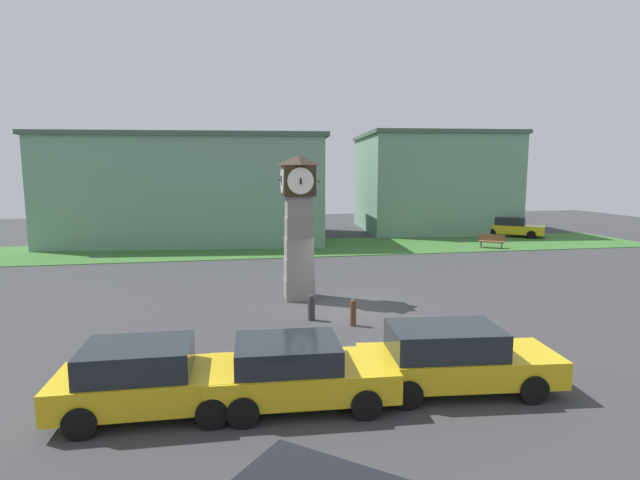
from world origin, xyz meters
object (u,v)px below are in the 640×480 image
object	(u,v)px
car_by_building	(454,358)
car_far_lot	(511,227)
bollard_mid_row	(311,307)
street_lamp_near_road	(176,193)
bollard_near_tower	(353,312)
car_navy_sedan	(149,379)
car_near_tower	(297,371)
clock_tower	(299,224)
bench	(492,240)

from	to	relation	value
car_by_building	car_far_lot	distance (m)	29.71
bollard_mid_row	street_lamp_near_road	world-z (taller)	street_lamp_near_road
bollard_near_tower	street_lamp_near_road	bearing A→B (deg)	111.67
car_navy_sedan	car_near_tower	world-z (taller)	car_navy_sedan
car_by_building	street_lamp_near_road	distance (m)	25.02
clock_tower	bollard_mid_row	bearing A→B (deg)	-89.97
bench	street_lamp_near_road	size ratio (longest dim) A/B	0.26
street_lamp_near_road	car_near_tower	bearing A→B (deg)	-78.59
bollard_near_tower	car_near_tower	bearing A→B (deg)	-116.21
car_navy_sedan	car_near_tower	bearing A→B (deg)	-2.07
bollard_near_tower	bollard_mid_row	size ratio (longest dim) A/B	0.99
clock_tower	car_near_tower	xyz separation A→B (m)	(-1.30, -9.05, -2.24)
street_lamp_near_road	bollard_mid_row	bearing A→B (deg)	-70.93
bollard_near_tower	bollard_mid_row	world-z (taller)	bollard_mid_row
bollard_near_tower	car_navy_sedan	bearing A→B (deg)	-138.11
bollard_mid_row	car_near_tower	bearing A→B (deg)	-102.22
bollard_mid_row	bench	bearing A→B (deg)	43.67
car_navy_sedan	bench	distance (m)	26.93
car_by_building	bench	xyz separation A→B (m)	(11.89, 19.54, -0.24)
clock_tower	bollard_mid_row	xyz separation A→B (m)	(0.00, -3.04, -2.51)
clock_tower	car_navy_sedan	xyz separation A→B (m)	(-4.38, -8.93, -2.21)
clock_tower	car_by_building	bearing A→B (deg)	-75.52
clock_tower	car_navy_sedan	world-z (taller)	clock_tower
clock_tower	car_navy_sedan	distance (m)	10.19
bollard_mid_row	car_navy_sedan	bearing A→B (deg)	-126.66
clock_tower	street_lamp_near_road	xyz separation A→B (m)	(-6.03, 14.41, 0.64)
car_near_tower	bollard_near_tower	bearing A→B (deg)	63.79
car_navy_sedan	bench	bearing A→B (deg)	46.30
clock_tower	car_near_tower	bearing A→B (deg)	-98.17
car_near_tower	bollard_mid_row	bearing A→B (deg)	77.78
bollard_near_tower	bench	world-z (taller)	bench
bollard_mid_row	car_near_tower	distance (m)	6.15
car_by_building	car_navy_sedan	bearing A→B (deg)	179.38
car_near_tower	bench	xyz separation A→B (m)	(15.52, 19.58, -0.21)
clock_tower	bollard_near_tower	bearing A→B (deg)	-72.31
car_by_building	street_lamp_near_road	size ratio (longest dim) A/B	0.74
car_near_tower	street_lamp_near_road	size ratio (longest dim) A/B	0.65
bollard_mid_row	bollard_near_tower	bearing A→B (deg)	-34.38
bollard_mid_row	car_navy_sedan	world-z (taller)	car_navy_sedan
car_by_building	car_far_lot	size ratio (longest dim) A/B	0.96
clock_tower	bench	size ratio (longest dim) A/B	3.44
car_navy_sedan	street_lamp_near_road	size ratio (longest dim) A/B	0.63
bollard_near_tower	car_navy_sedan	world-z (taller)	car_navy_sedan
clock_tower	car_far_lot	size ratio (longest dim) A/B	1.17
clock_tower	bollard_mid_row	world-z (taller)	clock_tower
car_far_lot	bollard_near_tower	bearing A→B (deg)	-131.71
bollard_mid_row	car_by_building	distance (m)	6.41
street_lamp_near_road	car_navy_sedan	bearing A→B (deg)	-85.97
bollard_near_tower	car_far_lot	distance (m)	26.32
car_far_lot	bench	bearing A→B (deg)	-130.91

